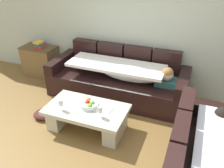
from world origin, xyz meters
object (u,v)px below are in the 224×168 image
object	(u,v)px
fruit_bowl	(89,104)
crumpled_garment	(46,114)
coffee_table	(87,116)
open_magazine	(103,109)
wine_glass_near_left	(61,103)
wine_glass_near_right	(100,110)
side_cabinet	(40,61)
couch_along_wall	(120,80)
book_stack_on_cabinet	(40,44)

from	to	relation	value
fruit_bowl	crumpled_garment	xyz separation A→B (m)	(-0.80, -0.03, -0.36)
coffee_table	open_magazine	distance (m)	0.29
open_magazine	crumpled_garment	world-z (taller)	open_magazine
fruit_bowl	wine_glass_near_left	size ratio (longest dim) A/B	1.69
coffee_table	wine_glass_near_right	size ratio (longest dim) A/B	7.23
crumpled_garment	side_cabinet	bearing A→B (deg)	127.66
couch_along_wall	side_cabinet	world-z (taller)	couch_along_wall
open_magazine	crumpled_garment	bearing A→B (deg)	-174.03
fruit_bowl	open_magazine	distance (m)	0.21
couch_along_wall	wine_glass_near_left	distance (m)	1.34
coffee_table	wine_glass_near_left	xyz separation A→B (m)	(-0.32, -0.17, 0.26)
book_stack_on_cabinet	open_magazine	bearing A→B (deg)	-32.32
book_stack_on_cabinet	side_cabinet	bearing A→B (deg)	177.85
side_cabinet	wine_glass_near_right	bearing A→B (deg)	-34.91
coffee_table	fruit_bowl	world-z (taller)	fruit_bowl
coffee_table	side_cabinet	size ratio (longest dim) A/B	1.67
fruit_bowl	coffee_table	bearing A→B (deg)	-119.77
couch_along_wall	fruit_bowl	size ratio (longest dim) A/B	8.90
fruit_bowl	wine_glass_near_left	bearing A→B (deg)	-147.76
couch_along_wall	book_stack_on_cabinet	size ratio (longest dim) A/B	10.98
wine_glass_near_right	book_stack_on_cabinet	bearing A→B (deg)	144.50
coffee_table	fruit_bowl	size ratio (longest dim) A/B	4.29
open_magazine	side_cabinet	xyz separation A→B (m)	(-2.01, 1.24, -0.06)
coffee_table	book_stack_on_cabinet	world-z (taller)	book_stack_on_cabinet
open_magazine	side_cabinet	size ratio (longest dim) A/B	0.39
fruit_bowl	book_stack_on_cabinet	size ratio (longest dim) A/B	1.23
fruit_bowl	wine_glass_near_right	size ratio (longest dim) A/B	1.69
wine_glass_near_right	coffee_table	bearing A→B (deg)	156.89
side_cabinet	couch_along_wall	bearing A→B (deg)	-6.72
fruit_bowl	crumpled_garment	distance (m)	0.88
wine_glass_near_right	crumpled_garment	xyz separation A→B (m)	(-1.05, 0.14, -0.44)
wine_glass_near_left	crumpled_garment	world-z (taller)	wine_glass_near_left
open_magazine	side_cabinet	bearing A→B (deg)	151.51
coffee_table	fruit_bowl	distance (m)	0.19
wine_glass_near_left	open_magazine	size ratio (longest dim) A/B	0.59
coffee_table	crumpled_garment	world-z (taller)	coffee_table
couch_along_wall	side_cabinet	size ratio (longest dim) A/B	3.46
side_cabinet	crumpled_garment	xyz separation A→B (m)	(1.00, -1.29, -0.26)
book_stack_on_cabinet	fruit_bowl	bearing A→B (deg)	-35.73
coffee_table	open_magazine	world-z (taller)	open_magazine
side_cabinet	book_stack_on_cabinet	size ratio (longest dim) A/B	3.17
couch_along_wall	wine_glass_near_right	bearing A→B (deg)	-83.35
wine_glass_near_right	book_stack_on_cabinet	world-z (taller)	book_stack_on_cabinet
fruit_bowl	wine_glass_near_left	world-z (taller)	wine_glass_near_left
fruit_bowl	side_cabinet	size ratio (longest dim) A/B	0.39
book_stack_on_cabinet	crumpled_garment	bearing A→B (deg)	-53.63
fruit_bowl	book_stack_on_cabinet	xyz separation A→B (m)	(-1.75, 1.26, 0.28)
couch_along_wall	coffee_table	bearing A→B (deg)	-97.24
wine_glass_near_right	side_cabinet	bearing A→B (deg)	145.09
open_magazine	side_cabinet	world-z (taller)	side_cabinet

